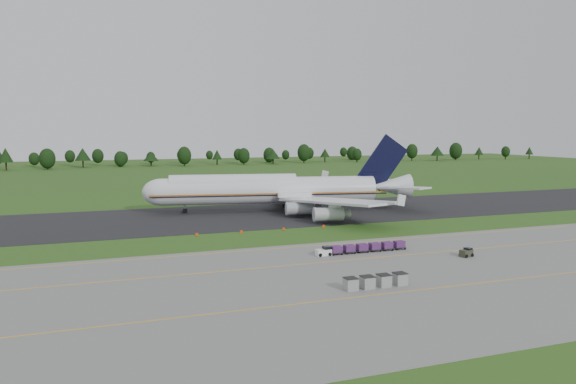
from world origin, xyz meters
name	(u,v)px	position (x,y,z in m)	size (l,w,h in m)	color
ground	(286,236)	(0.00, 0.00, 0.00)	(600.00, 600.00, 0.00)	#2A5018
apron	(373,281)	(0.00, -34.00, 0.03)	(300.00, 52.00, 0.06)	slate
taxiway	(246,215)	(0.00, 28.00, 0.04)	(300.00, 40.00, 0.08)	black
apron_markings	(349,269)	(0.00, -26.98, 0.06)	(300.00, 30.20, 0.01)	#E8AF0D
tree_line	(128,156)	(-12.01, 218.63, 6.03)	(526.21, 22.38, 11.51)	black
aircraft	(275,189)	(8.94, 32.72, 5.50)	(68.93, 65.74, 19.28)	silver
baggage_train	(360,248)	(6.60, -17.79, 0.83)	(16.27, 1.48, 1.42)	white
utility_cart	(466,253)	(21.08, -26.47, 0.61)	(2.28, 1.68, 1.13)	#323626
uld_row	(376,281)	(-1.28, -37.08, 0.88)	(8.84, 1.64, 1.62)	gray
edge_markers	(263,231)	(-2.75, 6.20, 0.27)	(27.07, 0.30, 0.60)	#EA4407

